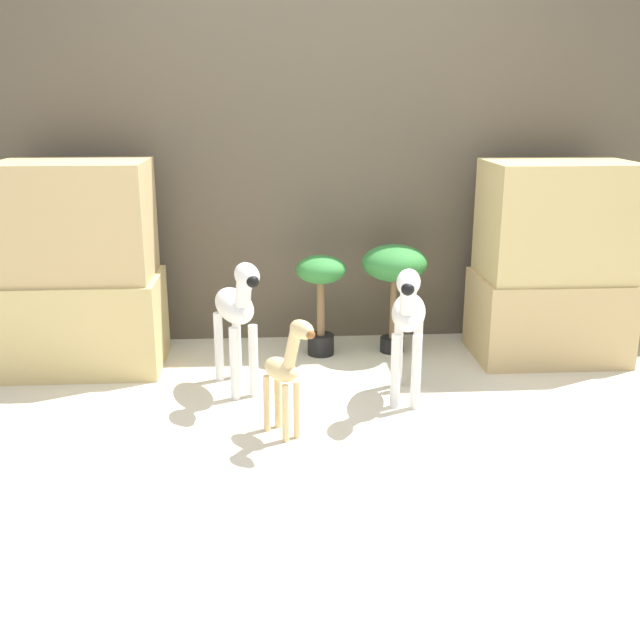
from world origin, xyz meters
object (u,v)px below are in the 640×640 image
object	(u,v)px
zebra_left	(237,309)
potted_palm_front	(321,284)
giraffe_figurine	(286,368)
potted_palm_back	(394,268)
zebra_right	(408,316)

from	to	relation	value
zebra_left	potted_palm_front	distance (m)	0.70
giraffe_figurine	potted_palm_back	xyz separation A→B (m)	(0.65, 1.12, 0.18)
potted_palm_front	potted_palm_back	xyz separation A→B (m)	(0.43, 0.02, 0.08)
zebra_left	giraffe_figurine	xyz separation A→B (m)	(0.23, -0.56, -0.11)
zebra_right	potted_palm_front	distance (m)	0.81
potted_palm_front	giraffe_figurine	bearing A→B (deg)	-101.54
potted_palm_front	potted_palm_back	size ratio (longest dim) A/B	0.92
zebra_left	potted_palm_front	world-z (taller)	zebra_left
potted_palm_front	zebra_left	bearing A→B (deg)	-130.45
zebra_left	potted_palm_front	xyz separation A→B (m)	(0.46, 0.54, -0.01)
giraffe_figurine	potted_palm_front	bearing A→B (deg)	78.46
zebra_right	potted_palm_back	world-z (taller)	zebra_right
potted_palm_front	potted_palm_back	distance (m)	0.43
zebra_left	potted_palm_back	world-z (taller)	zebra_left
zebra_left	potted_palm_front	bearing A→B (deg)	49.55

